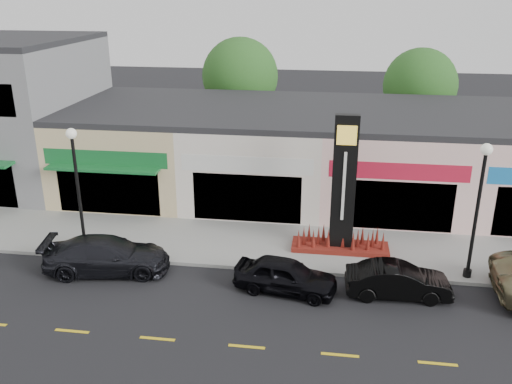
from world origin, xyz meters
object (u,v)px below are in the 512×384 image
(car_dark_sedan, at_px, (107,255))
(car_black_conv, at_px, (398,281))
(lamp_east_near, at_px, (479,199))
(lamp_west_near, at_px, (77,179))
(car_black_sedan, at_px, (286,276))
(pylon_sign, at_px, (343,204))

(car_dark_sedan, relative_size, car_black_conv, 1.30)
(lamp_east_near, distance_m, car_dark_sedan, 14.73)
(lamp_east_near, relative_size, car_dark_sedan, 1.09)
(lamp_east_near, distance_m, car_black_conv, 4.35)
(car_dark_sedan, bearing_deg, lamp_west_near, 40.23)
(car_black_sedan, relative_size, car_black_conv, 1.01)
(pylon_sign, relative_size, car_black_conv, 1.55)
(lamp_west_near, bearing_deg, pylon_sign, 8.77)
(car_dark_sedan, distance_m, car_black_conv, 11.53)
(lamp_west_near, distance_m, pylon_sign, 11.19)
(lamp_east_near, bearing_deg, car_dark_sedan, -174.57)
(lamp_east_near, relative_size, pylon_sign, 0.91)
(lamp_east_near, distance_m, car_black_sedan, 7.84)
(lamp_west_near, relative_size, car_black_conv, 1.41)
(lamp_west_near, height_order, car_dark_sedan, lamp_west_near)
(car_black_sedan, distance_m, car_black_conv, 4.21)
(lamp_east_near, distance_m, pylon_sign, 5.42)
(pylon_sign, distance_m, car_black_sedan, 4.43)
(pylon_sign, relative_size, car_black_sedan, 1.53)
(pylon_sign, height_order, car_black_conv, pylon_sign)
(lamp_west_near, xyz_separation_m, car_black_conv, (13.13, -1.63, -2.84))
(lamp_east_near, bearing_deg, car_black_sedan, -165.14)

